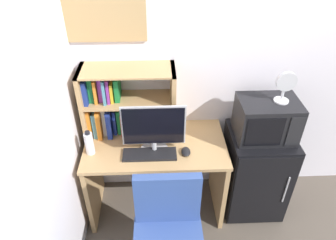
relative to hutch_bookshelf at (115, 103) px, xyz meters
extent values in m
cube|color=silver|center=(1.70, 0.15, 0.27)|extent=(6.40, 0.04, 2.60)
cube|color=tan|center=(0.31, -0.18, -0.30)|extent=(1.12, 0.62, 0.03)
cube|color=tan|center=(-0.24, -0.18, -0.67)|extent=(0.04, 0.55, 0.72)
cube|color=tan|center=(0.85, -0.18, -0.67)|extent=(0.04, 0.55, 0.72)
cube|color=tan|center=(-0.23, -0.01, 0.01)|extent=(0.03, 0.29, 0.58)
cube|color=tan|center=(0.45, -0.01, 0.01)|extent=(0.03, 0.29, 0.58)
cube|color=tan|center=(0.11, -0.01, 0.29)|extent=(0.72, 0.29, 0.01)
cube|color=tan|center=(0.11, -0.01, 0.03)|extent=(0.66, 0.29, 0.01)
cube|color=orange|center=(-0.21, 0.00, -0.15)|extent=(0.02, 0.25, 0.27)
cube|color=teal|center=(-0.17, 0.01, -0.17)|extent=(0.03, 0.22, 0.23)
cube|color=orange|center=(-0.14, 0.00, -0.15)|extent=(0.03, 0.24, 0.26)
cube|color=silver|center=(-0.10, 0.02, -0.15)|extent=(0.03, 0.18, 0.27)
cube|color=navy|center=(-0.06, 0.00, -0.16)|extent=(0.04, 0.23, 0.25)
cube|color=navy|center=(-0.02, 0.02, -0.17)|extent=(0.02, 0.17, 0.22)
cube|color=#197233|center=(0.02, 0.03, -0.17)|extent=(0.03, 0.16, 0.22)
cube|color=#B21E1E|center=(0.05, 0.01, -0.18)|extent=(0.03, 0.20, 0.20)
cube|color=#B21E1E|center=(0.08, 0.00, -0.18)|extent=(0.02, 0.23, 0.20)
cube|color=navy|center=(-0.20, 0.00, 0.14)|extent=(0.03, 0.23, 0.20)
cube|color=#197233|center=(-0.17, 0.02, 0.15)|extent=(0.04, 0.18, 0.22)
cube|color=orange|center=(-0.13, 0.01, 0.13)|extent=(0.02, 0.20, 0.19)
cube|color=purple|center=(-0.10, 0.02, 0.14)|extent=(0.03, 0.17, 0.21)
cube|color=teal|center=(-0.06, 0.01, 0.14)|extent=(0.02, 0.22, 0.20)
cube|color=purple|center=(-0.04, 0.01, 0.14)|extent=(0.02, 0.20, 0.20)
cube|color=gold|center=(-0.01, 0.01, 0.12)|extent=(0.02, 0.19, 0.16)
cube|color=#197233|center=(0.03, 0.02, 0.13)|extent=(0.04, 0.18, 0.19)
cylinder|color=#B7B7BC|center=(0.30, -0.26, -0.27)|extent=(0.22, 0.22, 0.02)
cylinder|color=#B7B7BC|center=(0.30, -0.26, -0.23)|extent=(0.04, 0.04, 0.07)
cube|color=#B7B7BC|center=(0.30, -0.26, -0.04)|extent=(0.47, 0.01, 0.33)
cube|color=black|center=(0.30, -0.26, -0.04)|extent=(0.45, 0.02, 0.31)
cube|color=black|center=(0.26, -0.32, -0.27)|extent=(0.41, 0.14, 0.02)
ellipsoid|color=black|center=(0.54, -0.30, -0.27)|extent=(0.07, 0.11, 0.03)
cylinder|color=silver|center=(-0.19, -0.27, -0.19)|extent=(0.07, 0.07, 0.18)
cylinder|color=black|center=(-0.19, -0.27, -0.09)|extent=(0.04, 0.04, 0.02)
cube|color=black|center=(1.17, -0.17, -0.63)|extent=(0.51, 0.48, 0.80)
cube|color=black|center=(1.17, -0.41, -0.63)|extent=(0.49, 0.01, 0.77)
cylinder|color=#B2B2B7|center=(1.35, -0.43, -0.59)|extent=(0.01, 0.01, 0.28)
cube|color=black|center=(1.17, -0.17, -0.07)|extent=(0.45, 0.33, 0.32)
cube|color=black|center=(1.11, -0.33, -0.07)|extent=(0.27, 0.01, 0.24)
cube|color=black|center=(1.33, -0.33, -0.07)|extent=(0.11, 0.01, 0.26)
cylinder|color=silver|center=(1.25, -0.17, 0.09)|extent=(0.11, 0.11, 0.01)
cylinder|color=silver|center=(1.25, -0.17, 0.14)|extent=(0.02, 0.02, 0.09)
cylinder|color=silver|center=(1.25, -0.18, 0.26)|extent=(0.15, 0.03, 0.15)
cube|color=#334C8C|center=(0.38, -0.72, -0.31)|extent=(0.44, 0.06, 0.41)
cube|color=tan|center=(-0.04, 0.12, 0.68)|extent=(0.61, 0.02, 0.44)
camera|label=1|loc=(0.33, -2.08, 1.31)|focal=33.21mm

